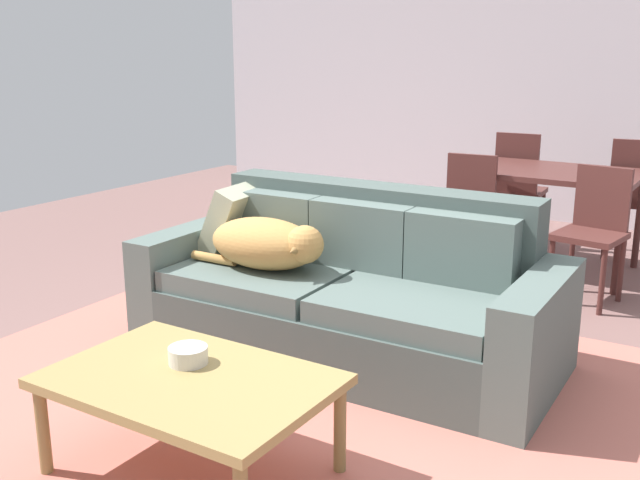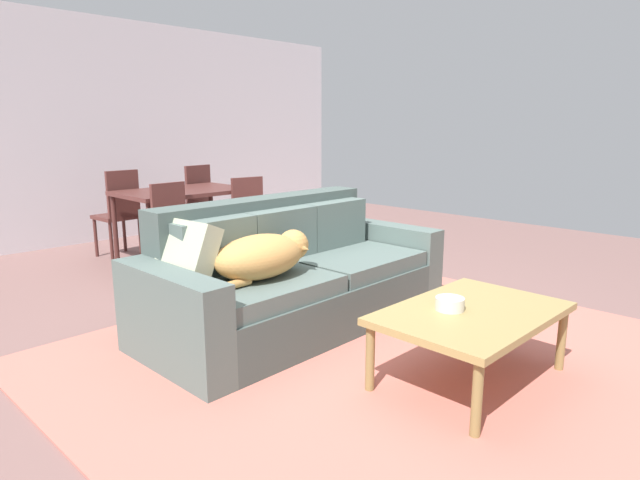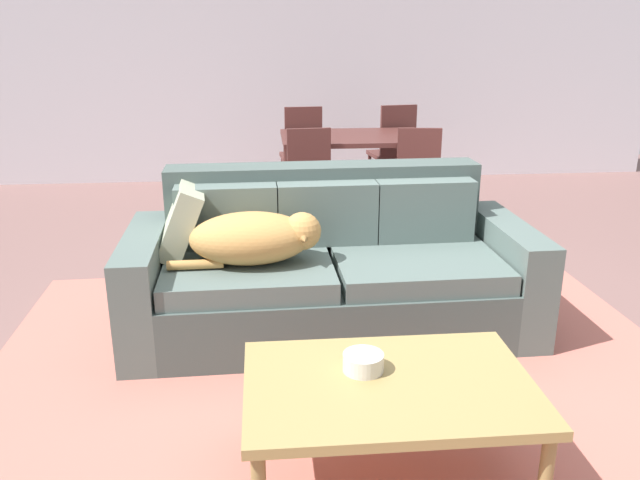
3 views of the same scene
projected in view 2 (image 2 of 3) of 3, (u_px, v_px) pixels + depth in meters
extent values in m
plane|color=#7C5954|center=(319.00, 320.00, 3.99)|extent=(10.00, 10.00, 0.00)
cube|color=silver|center=(85.00, 131.00, 6.47)|extent=(8.00, 0.12, 2.70)
cube|color=#C46A5C|center=(371.00, 350.00, 3.43)|extent=(3.67, 3.27, 0.01)
cube|color=#44524E|center=(299.00, 301.00, 3.86)|extent=(1.89, 1.02, 0.35)
cube|color=#53645F|center=(247.00, 284.00, 3.48)|extent=(0.93, 0.96, 0.11)
cube|color=#53645F|center=(342.00, 259.00, 4.14)|extent=(0.93, 0.96, 0.11)
cube|color=#44524E|center=(264.00, 226.00, 4.00)|extent=(1.88, 0.28, 0.43)
cube|color=#53645F|center=(215.00, 247.00, 3.47)|extent=(0.58, 0.17, 0.36)
cube|color=#53645F|center=(282.00, 234.00, 3.88)|extent=(0.58, 0.17, 0.36)
cube|color=#53645F|center=(335.00, 224.00, 4.29)|extent=(0.58, 0.17, 0.36)
cube|color=#53645F|center=(171.00, 322.00, 3.10)|extent=(0.22, 0.98, 0.61)
cube|color=#53645F|center=(386.00, 259.00, 4.57)|extent=(0.22, 0.98, 0.61)
ellipsoid|color=tan|center=(259.00, 257.00, 3.38)|extent=(0.66, 0.40, 0.28)
sphere|color=tan|center=(293.00, 245.00, 3.55)|extent=(0.20, 0.20, 0.20)
cone|color=olive|center=(303.00, 248.00, 3.49)|extent=(0.09, 0.11, 0.09)
cylinder|color=tan|center=(230.00, 286.00, 3.14)|extent=(0.29, 0.06, 0.05)
cube|color=#A9AE90|center=(186.00, 255.00, 3.25)|extent=(0.32, 0.43, 0.42)
cube|color=#A3884F|center=(472.00, 313.00, 2.95)|extent=(1.08, 0.73, 0.04)
cylinder|color=olive|center=(477.00, 400.00, 2.44)|extent=(0.05, 0.05, 0.38)
cylinder|color=olive|center=(561.00, 340.00, 3.12)|extent=(0.05, 0.05, 0.38)
cylinder|color=olive|center=(370.00, 359.00, 2.87)|extent=(0.05, 0.05, 0.38)
cylinder|color=olive|center=(465.00, 314.00, 3.55)|extent=(0.05, 0.05, 0.38)
cylinder|color=silver|center=(450.00, 304.00, 2.95)|extent=(0.16, 0.16, 0.07)
cube|color=#532A26|center=(183.00, 192.00, 5.62)|extent=(1.28, 0.85, 0.04)
cylinder|color=#462320|center=(151.00, 241.00, 5.03)|extent=(0.05, 0.05, 0.72)
cylinder|color=#462320|center=(251.00, 225.00, 5.85)|extent=(0.05, 0.05, 0.72)
cylinder|color=#462320|center=(115.00, 230.00, 5.55)|extent=(0.05, 0.05, 0.72)
cylinder|color=#462320|center=(212.00, 217.00, 6.37)|extent=(0.05, 0.05, 0.72)
cube|color=#532A26|center=(182.00, 232.00, 4.94)|extent=(0.43, 0.43, 0.04)
cube|color=#532A26|center=(169.00, 205.00, 5.00)|extent=(0.36, 0.07, 0.42)
cylinder|color=#4A2622|center=(178.00, 264.00, 4.75)|extent=(0.04, 0.04, 0.44)
cylinder|color=#4A2622|center=(209.00, 257.00, 5.01)|extent=(0.04, 0.04, 0.44)
cylinder|color=#4A2622|center=(157.00, 258.00, 4.97)|extent=(0.04, 0.04, 0.44)
cylinder|color=#4A2622|center=(187.00, 251.00, 5.22)|extent=(0.04, 0.04, 0.44)
cube|color=#532A26|center=(257.00, 221.00, 5.54)|extent=(0.45, 0.45, 0.04)
cube|color=#532A26|center=(247.00, 197.00, 5.63)|extent=(0.36, 0.09, 0.42)
cylinder|color=#4A2622|center=(251.00, 248.00, 5.36)|extent=(0.04, 0.04, 0.43)
cylinder|color=#4A2622|center=(280.00, 244.00, 5.56)|extent=(0.04, 0.04, 0.43)
cylinder|color=#4A2622|center=(235.00, 242.00, 5.62)|extent=(0.04, 0.04, 0.43)
cylinder|color=#4A2622|center=(263.00, 238.00, 5.82)|extent=(0.04, 0.04, 0.43)
cube|color=#532A26|center=(116.00, 217.00, 5.86)|extent=(0.43, 0.43, 0.04)
cube|color=#532A26|center=(123.00, 194.00, 5.69)|extent=(0.36, 0.06, 0.49)
cylinder|color=#4A2622|center=(124.00, 233.00, 6.14)|extent=(0.04, 0.04, 0.42)
cylinder|color=#4A2622|center=(96.00, 238.00, 5.89)|extent=(0.04, 0.04, 0.42)
cylinder|color=#4A2622|center=(140.00, 237.00, 5.92)|extent=(0.04, 0.04, 0.42)
cylinder|color=#4A2622|center=(111.00, 242.00, 5.67)|extent=(0.04, 0.04, 0.42)
cube|color=#532A26|center=(189.00, 207.00, 6.48)|extent=(0.45, 0.45, 0.04)
cube|color=#532A26|center=(198.00, 186.00, 6.32)|extent=(0.36, 0.09, 0.49)
cylinder|color=#4A2622|center=(192.00, 223.00, 6.77)|extent=(0.04, 0.04, 0.43)
cylinder|color=#4A2622|center=(170.00, 227.00, 6.50)|extent=(0.04, 0.04, 0.43)
cylinder|color=#4A2622|center=(210.00, 226.00, 6.57)|extent=(0.04, 0.04, 0.43)
cylinder|color=#4A2622|center=(189.00, 230.00, 6.30)|extent=(0.04, 0.04, 0.43)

